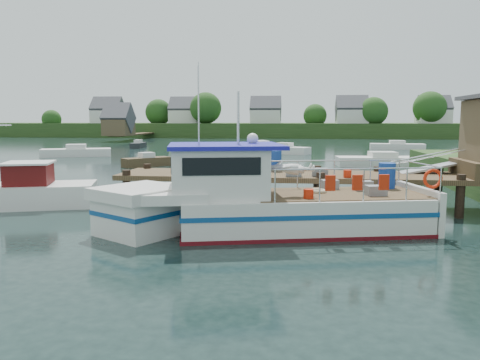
# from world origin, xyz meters

# --- Properties ---
(ground_plane) EXTENTS (160.00, 160.00, 0.00)m
(ground_plane) POSITION_xyz_m (0.00, 0.00, 0.00)
(ground_plane) COLOR black
(far_shore) EXTENTS (140.00, 42.55, 9.22)m
(far_shore) POSITION_xyz_m (0.01, 82.37, 2.10)
(far_shore) COLOR #2B471D
(far_shore) RESTS_ON ground
(dock) EXTENTS (16.60, 3.00, 4.78)m
(dock) POSITION_xyz_m (6.51, 0.01, 2.24)
(dock) COLOR #4A3923
(dock) RESTS_ON ground
(lobster_boat) EXTENTS (10.93, 5.18, 5.24)m
(lobster_boat) POSITION_xyz_m (-0.00, -4.18, 0.95)
(lobster_boat) COLOR silver
(lobster_boat) RESTS_ON ground
(work_boat) EXTENTS (7.27, 3.98, 3.85)m
(work_boat) POSITION_xyz_m (-10.53, -1.22, 0.61)
(work_boat) COLOR silver
(work_boat) RESTS_ON ground
(moored_rowboat) EXTENTS (3.51, 3.51, 1.08)m
(moored_rowboat) POSITION_xyz_m (-10.29, 15.93, 0.40)
(moored_rowboat) COLOR #4A3923
(moored_rowboat) RESTS_ON ground
(moored_far) EXTENTS (6.52, 2.72, 1.08)m
(moored_far) POSITION_xyz_m (13.41, 40.18, 0.40)
(moored_far) COLOR silver
(moored_far) RESTS_ON ground
(moored_a) EXTENTS (6.85, 4.53, 1.20)m
(moored_a) POSITION_xyz_m (-20.25, 24.75, 0.44)
(moored_a) COLOR silver
(moored_a) RESTS_ON ground
(moored_b) EXTENTS (5.58, 3.98, 1.18)m
(moored_b) POSITION_xyz_m (-0.06, 30.78, 0.44)
(moored_b) COLOR silver
(moored_b) RESTS_ON ground
(moored_c) EXTENTS (7.19, 2.98, 1.11)m
(moored_c) POSITION_xyz_m (7.80, 18.46, 0.41)
(moored_c) COLOR silver
(moored_c) RESTS_ON ground
(moored_d) EXTENTS (5.16, 7.53, 1.22)m
(moored_d) POSITION_xyz_m (-3.06, 34.94, 0.45)
(moored_d) COLOR silver
(moored_d) RESTS_ON ground
(moored_e) EXTENTS (1.62, 3.88, 1.04)m
(moored_e) POSITION_xyz_m (-19.00, 39.37, 0.39)
(moored_e) COLOR black
(moored_e) RESTS_ON ground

